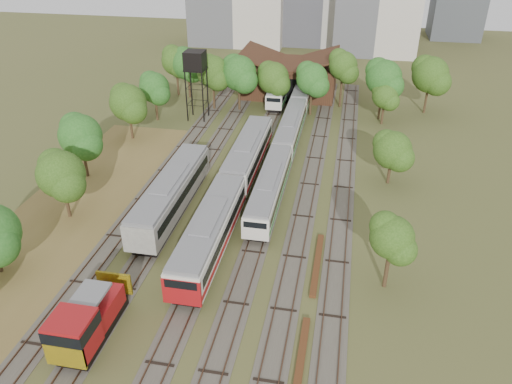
% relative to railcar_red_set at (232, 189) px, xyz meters
% --- Properties ---
extents(ground, '(240.00, 240.00, 0.00)m').
position_rel_railcar_red_set_xyz_m(ground, '(2.00, -18.54, -2.12)').
color(ground, '#475123').
rests_on(ground, ground).
extents(dry_grass_patch, '(14.00, 60.00, 0.04)m').
position_rel_railcar_red_set_xyz_m(dry_grass_patch, '(-16.00, -10.54, -2.10)').
color(dry_grass_patch, brown).
rests_on(dry_grass_patch, ground).
extents(tracks, '(24.60, 80.00, 0.19)m').
position_rel_railcar_red_set_xyz_m(tracks, '(1.33, 6.46, -2.08)').
color(tracks, '#4C473D').
rests_on(tracks, ground).
extents(railcar_red_set, '(3.24, 34.57, 4.02)m').
position_rel_railcar_red_set_xyz_m(railcar_red_set, '(0.00, 0.00, 0.00)').
color(railcar_red_set, black).
rests_on(railcar_red_set, ground).
extents(railcar_green_set, '(2.74, 52.08, 3.39)m').
position_rel_railcar_red_set_xyz_m(railcar_green_set, '(4.00, 18.89, -0.33)').
color(railcar_green_set, black).
rests_on(railcar_green_set, ground).
extents(railcar_rear, '(2.70, 16.08, 3.33)m').
position_rel_railcar_red_set_xyz_m(railcar_rear, '(0.00, 36.46, -0.36)').
color(railcar_rear, black).
rests_on(railcar_rear, ground).
extents(shunter_locomotive, '(3.05, 8.12, 3.99)m').
position_rel_railcar_red_set_xyz_m(shunter_locomotive, '(-6.00, -21.63, -0.17)').
color(shunter_locomotive, black).
rests_on(shunter_locomotive, ground).
extents(old_grey_coach, '(3.30, 18.00, 4.08)m').
position_rel_railcar_red_set_xyz_m(old_grey_coach, '(-6.00, -2.46, 0.11)').
color(old_grey_coach, black).
rests_on(old_grey_coach, ground).
extents(water_tower, '(3.03, 3.03, 10.50)m').
position_rel_railcar_red_set_xyz_m(water_tower, '(-11.26, 24.61, 6.72)').
color(water_tower, black).
rests_on(water_tower, ground).
extents(rail_pile_near, '(0.57, 8.55, 0.28)m').
position_rel_railcar_red_set_xyz_m(rail_pile_near, '(10.00, -20.43, -1.98)').
color(rail_pile_near, brown).
rests_on(rail_pile_near, ground).
extents(rail_pile_far, '(0.57, 9.20, 0.30)m').
position_rel_railcar_red_set_xyz_m(rail_pile_far, '(10.20, -8.88, -1.97)').
color(rail_pile_far, brown).
rests_on(rail_pile_far, ground).
extents(maintenance_shed, '(16.45, 11.55, 7.58)m').
position_rel_railcar_red_set_xyz_m(maintenance_shed, '(1.00, 39.44, 0.79)').
color(maintenance_shed, '#3C2415').
rests_on(maintenance_shed, ground).
extents(tree_band_left, '(7.53, 64.90, 8.48)m').
position_rel_railcar_red_set_xyz_m(tree_band_left, '(-17.72, 3.56, 3.11)').
color(tree_band_left, '#382616').
rests_on(tree_band_left, ground).
extents(tree_band_far, '(44.83, 10.00, 9.26)m').
position_rel_railcar_red_set_xyz_m(tree_band_far, '(3.13, 31.37, 3.96)').
color(tree_band_far, '#382616').
rests_on(tree_band_far, ground).
extents(tree_band_right, '(5.05, 42.22, 7.02)m').
position_rel_railcar_red_set_xyz_m(tree_band_right, '(16.84, 9.10, 2.44)').
color(tree_band_right, '#382616').
rests_on(tree_band_right, ground).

